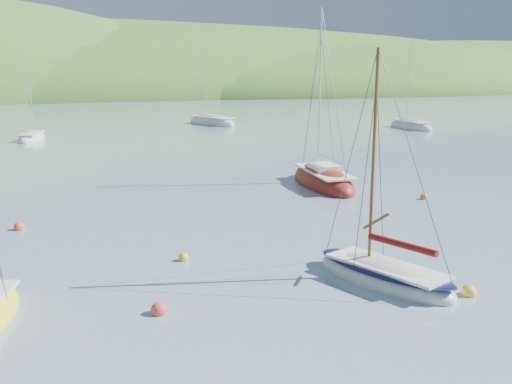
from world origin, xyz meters
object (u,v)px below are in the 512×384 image
object	(u,v)px
daysailer_white	(384,276)
sloop_red	(323,182)
distant_sloop_d	(411,127)
distant_sloop_b	(212,123)
distant_sloop_a	(32,139)

from	to	relation	value
daysailer_white	sloop_red	size ratio (longest dim) A/B	0.72
sloop_red	distant_sloop_d	distance (m)	38.78
daysailer_white	sloop_red	distance (m)	16.83
daysailer_white	distant_sloop_d	distance (m)	54.63
sloop_red	distant_sloop_b	distance (m)	42.10
distant_sloop_b	distant_sloop_d	distance (m)	25.84
distant_sloop_a	distant_sloop_b	bearing A→B (deg)	38.88
daysailer_white	distant_sloop_b	bearing A→B (deg)	59.68
distant_sloop_b	distant_sloop_d	bearing A→B (deg)	-53.01
daysailer_white	distant_sloop_d	bearing A→B (deg)	33.60
sloop_red	distant_sloop_a	world-z (taller)	sloop_red
distant_sloop_a	distant_sloop_b	size ratio (longest dim) A/B	0.70
daysailer_white	sloop_red	world-z (taller)	sloop_red
distant_sloop_d	distant_sloop_b	bearing A→B (deg)	150.89
distant_sloop_d	sloop_red	bearing A→B (deg)	-130.60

